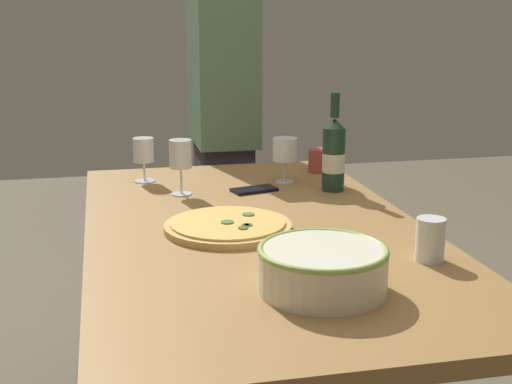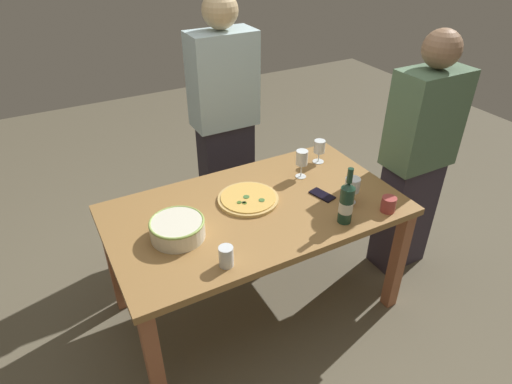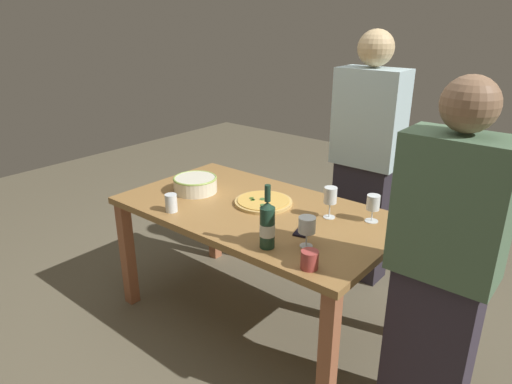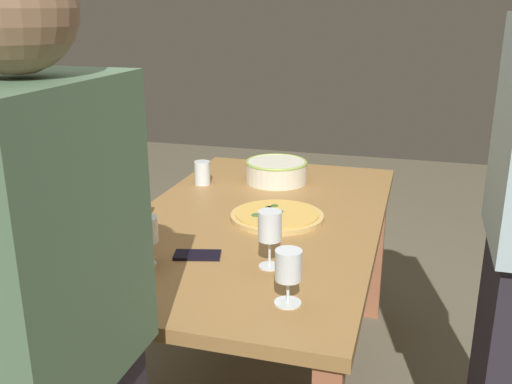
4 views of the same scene
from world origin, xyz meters
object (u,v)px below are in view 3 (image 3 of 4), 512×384
Objects in this scene: pizza at (263,202)px; person_host at (442,269)px; cup_ceramic at (310,260)px; cell_phone at (304,231)px; wine_glass_far_left at (307,226)px; person_guest_left at (366,161)px; serving_bowl at (195,184)px; wine_glass_by_bottle at (373,204)px; dining_table at (256,223)px; wine_bottle at (267,224)px; cup_amber at (171,203)px; wine_glass_near_pizza at (330,197)px.

pizza is 1.10m from person_host.
cup_ceramic reaches higher than cell_phone.
pizza is at bearing 150.02° from wine_glass_far_left.
cup_ceramic is 0.05× the size of person_host.
cup_ceramic is at bearing 31.25° from person_guest_left.
wine_glass_by_bottle is (1.05, 0.30, 0.05)m from serving_bowl.
dining_table is 0.52m from wine_bottle.
wine_glass_by_bottle is at bearing 44.61° from person_guest_left.
person_host reaches higher than cup_amber.
wine_glass_by_bottle is at bearing 76.40° from wine_glass_far_left.
wine_glass_far_left is at bearing -29.98° from pizza.
dining_table is 0.40m from cell_phone.
dining_table is 10.52× the size of wine_glass_far_left.
wine_glass_by_bottle is at bearing 91.11° from cup_ceramic.
wine_glass_near_pizza is (0.39, 0.16, 0.21)m from dining_table.
pizza is 0.76m from cup_ceramic.
wine_bottle reaches higher than cup_amber.
cup_amber is (0.12, -0.30, -0.00)m from serving_bowl.
dining_table is 0.13m from pizza.
cup_amber is at bearing -10.28° from person_guest_left.
person_guest_left reaches higher than serving_bowl.
wine_bottle is at bearing 22.59° from person_host.
pizza is 0.57m from wine_glass_far_left.
wine_bottle reaches higher than pizza.
pizza is at bearing 144.12° from cup_ceramic.
cup_ceramic is (0.94, -0.03, -0.01)m from cup_amber.
dining_table is 4.70× the size of pizza.
person_guest_left is at bearing 73.67° from pizza.
pizza is 3.33× the size of cup_amber.
person_host reaches higher than serving_bowl.
cup_ceramic is (1.07, -0.33, -0.01)m from serving_bowl.
person_guest_left is at bearing 75.48° from dining_table.
wine_glass_far_left reaches higher than pizza.
person_host is at bearing 10.20° from wine_glass_far_left.
cell_phone is at bearing 3.60° from person_host.
serving_bowl is (-0.46, -0.04, 0.15)m from dining_table.
wine_bottle is 2.11× the size of wine_glass_by_bottle.
cell_phone is at bearing 23.59° from person_guest_left.
wine_glass_far_left is (-0.11, -0.46, 0.01)m from wine_glass_by_bottle.
cup_amber is at bearing -134.75° from dining_table.
serving_bowl reaches higher than cup_ceramic.
wine_glass_by_bottle is 0.99× the size of wine_glass_far_left.
person_guest_left is at bearing 53.34° from serving_bowl.
cup_amber is (-0.68, -0.01, -0.07)m from wine_bottle.
dining_table is at bearing 45.25° from cup_amber.
cup_amber is at bearing -67.79° from serving_bowl.
person_guest_left is (0.23, 0.89, 0.21)m from dining_table.
wine_bottle is 1.80× the size of wine_glass_near_pizza.
cell_phone is (0.38, -0.08, 0.10)m from dining_table.
wine_glass_near_pizza is 0.11× the size of person_host.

